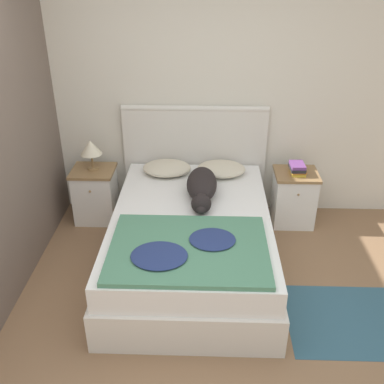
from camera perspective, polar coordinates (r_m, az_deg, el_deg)
name	(u,v)px	position (r m, az deg, el deg)	size (l,w,h in m)	color
ground_plane	(177,355)	(3.38, -1.88, -20.00)	(16.00, 16.00, 0.00)	#896647
wall_back	(189,93)	(4.55, -0.41, 12.44)	(9.00, 0.06, 2.55)	silver
wall_side_left	(9,130)	(3.85, -22.21, 7.27)	(0.06, 3.10, 2.55)	#706056
bed	(191,241)	(3.96, -0.10, -6.29)	(1.39, 2.04, 0.56)	silver
headboard	(195,158)	(4.71, 0.35, 4.34)	(1.47, 0.06, 1.17)	silver
nightstand_left	(96,194)	(4.77, -12.14, -0.29)	(0.43, 0.40, 0.57)	white
nightstand_right	(294,198)	(4.72, 12.78, -0.69)	(0.43, 0.40, 0.57)	white
pillow_left	(167,168)	(4.48, -3.21, 3.07)	(0.48, 0.38, 0.11)	beige
pillow_right	(221,169)	(4.47, 3.73, 2.97)	(0.48, 0.38, 0.11)	beige
quilt	(187,249)	(3.35, -0.59, -7.21)	(1.17, 0.88, 0.06)	#4C8466
dog	(202,186)	(4.03, 1.26, 0.71)	(0.27, 0.83, 0.21)	black
book_stack	(298,169)	(4.55, 13.25, 2.92)	(0.16, 0.20, 0.11)	gold
table_lamp	(91,148)	(4.57, -12.74, 5.46)	(0.21, 0.21, 0.31)	#9E7A4C
rug	(350,320)	(3.81, 19.40, -15.10)	(0.97, 0.79, 0.00)	#335B70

